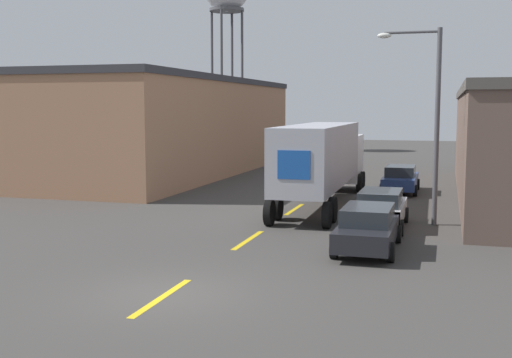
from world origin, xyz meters
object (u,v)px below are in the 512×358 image
parked_car_right_mid (381,208)px  parked_car_right_near (368,227)px  parked_car_right_far (400,179)px  semi_truck (324,157)px  street_lamp (430,112)px

parked_car_right_mid → parked_car_right_near: (0.00, -4.19, 0.00)m
parked_car_right_mid → parked_car_right_far: (0.00, 11.09, 0.00)m
parked_car_right_near → semi_truck: bearing=108.8°
parked_car_right_near → street_lamp: bearing=72.5°
parked_car_right_mid → parked_car_right_near: size_ratio=1.00×
parked_car_right_mid → street_lamp: (1.73, 1.30, 3.80)m
parked_car_right_near → parked_car_right_mid: bearing=90.0°
parked_car_right_far → parked_car_right_mid: bearing=-90.0°
semi_truck → parked_car_right_mid: size_ratio=3.01×
semi_truck → parked_car_right_near: 10.27m
semi_truck → parked_car_right_mid: semi_truck is taller
semi_truck → parked_car_right_mid: 6.52m
parked_car_right_mid → parked_car_right_near: 4.19m
parked_car_right_near → street_lamp: (1.73, 5.49, 3.80)m
semi_truck → street_lamp: street_lamp is taller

